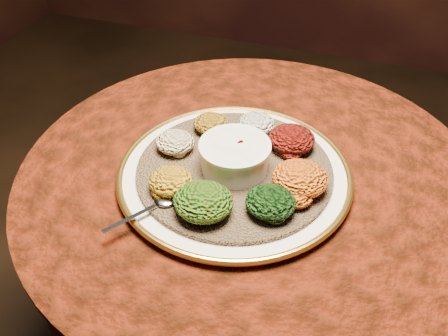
% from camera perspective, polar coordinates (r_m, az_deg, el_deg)
% --- Properties ---
extents(table, '(0.96, 0.96, 0.73)m').
position_cam_1_polar(table, '(1.16, 2.77, -6.97)').
color(table, black).
rests_on(table, ground).
extents(platter, '(0.57, 0.57, 0.02)m').
position_cam_1_polar(platter, '(1.00, 1.19, -0.68)').
color(platter, silver).
rests_on(platter, table).
extents(injera, '(0.40, 0.40, 0.01)m').
position_cam_1_polar(injera, '(0.99, 1.20, -0.21)').
color(injera, '#846142').
rests_on(injera, platter).
extents(stew_bowl, '(0.14, 0.14, 0.06)m').
position_cam_1_polar(stew_bowl, '(0.97, 1.23, 1.53)').
color(stew_bowl, silver).
rests_on(stew_bowl, injera).
extents(spoon, '(0.09, 0.12, 0.01)m').
position_cam_1_polar(spoon, '(0.91, -7.49, -4.09)').
color(spoon, silver).
rests_on(spoon, injera).
extents(portion_ayib, '(0.08, 0.08, 0.04)m').
position_cam_1_polar(portion_ayib, '(1.08, 3.73, 5.10)').
color(portion_ayib, beige).
rests_on(portion_ayib, injera).
extents(portion_kitfo, '(0.10, 0.09, 0.05)m').
position_cam_1_polar(portion_kitfo, '(1.04, 7.74, 3.31)').
color(portion_kitfo, black).
rests_on(portion_kitfo, injera).
extents(portion_tikil, '(0.11, 0.10, 0.05)m').
position_cam_1_polar(portion_tikil, '(0.94, 8.69, -1.18)').
color(portion_tikil, '#A75A0D').
rests_on(portion_tikil, injera).
extents(portion_gomen, '(0.09, 0.09, 0.04)m').
position_cam_1_polar(portion_gomen, '(0.89, 5.34, -3.91)').
color(portion_gomen, black).
rests_on(portion_gomen, injera).
extents(portion_mixveg, '(0.11, 0.10, 0.05)m').
position_cam_1_polar(portion_mixveg, '(0.88, -2.36, -3.85)').
color(portion_mixveg, maroon).
rests_on(portion_mixveg, injera).
extents(portion_kik, '(0.08, 0.08, 0.04)m').
position_cam_1_polar(portion_kik, '(0.93, -6.08, -1.52)').
color(portion_kik, '#C17611').
rests_on(portion_kik, injera).
extents(portion_timatim, '(0.08, 0.08, 0.04)m').
position_cam_1_polar(portion_timatim, '(1.03, -5.61, 2.97)').
color(portion_timatim, maroon).
rests_on(portion_timatim, injera).
extents(portion_shiro, '(0.08, 0.07, 0.04)m').
position_cam_1_polar(portion_shiro, '(1.08, -1.49, 5.09)').
color(portion_shiro, '#8D5C11').
rests_on(portion_shiro, injera).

